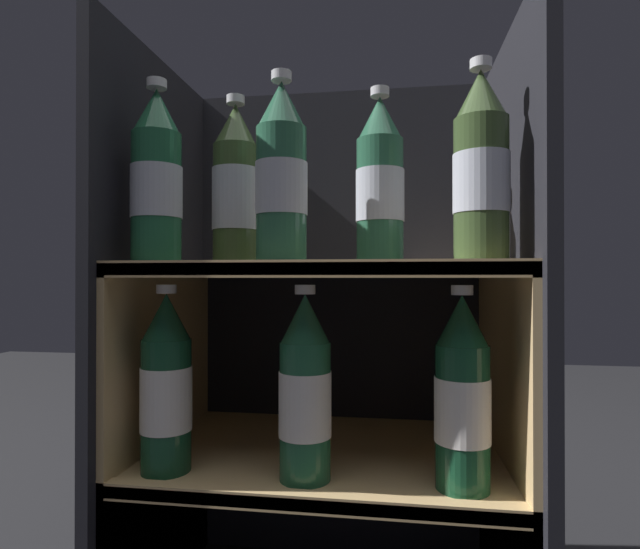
% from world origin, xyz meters
% --- Properties ---
extents(fridge_back_wall, '(0.66, 0.02, 1.02)m').
position_xyz_m(fridge_back_wall, '(0.00, 0.42, 0.51)').
color(fridge_back_wall, black).
rests_on(fridge_back_wall, ground_plane).
extents(fridge_side_left, '(0.02, 0.45, 1.02)m').
position_xyz_m(fridge_side_left, '(-0.32, 0.21, 0.51)').
color(fridge_side_left, black).
rests_on(fridge_side_left, ground_plane).
extents(fridge_side_right, '(0.02, 0.45, 1.02)m').
position_xyz_m(fridge_side_right, '(0.32, 0.21, 0.51)').
color(fridge_side_right, black).
rests_on(fridge_side_right, ground_plane).
extents(shelf_lower, '(0.62, 0.41, 0.30)m').
position_xyz_m(shelf_lower, '(0.00, 0.20, 0.24)').
color(shelf_lower, tan).
rests_on(shelf_lower, ground_plane).
extents(shelf_upper, '(0.62, 0.41, 0.63)m').
position_xyz_m(shelf_upper, '(0.00, 0.20, 0.45)').
color(shelf_upper, tan).
rests_on(shelf_upper, ground_plane).
extents(bottle_upper_front_0, '(0.08, 0.08, 0.29)m').
position_xyz_m(bottle_upper_front_0, '(-0.25, 0.07, 0.76)').
color(bottle_upper_front_0, '#1E5638').
rests_on(bottle_upper_front_0, shelf_upper).
extents(bottle_upper_front_1, '(0.08, 0.08, 0.29)m').
position_xyz_m(bottle_upper_front_1, '(-0.05, 0.07, 0.76)').
color(bottle_upper_front_1, '#285B42').
rests_on(bottle_upper_front_1, shelf_upper).
extents(bottle_upper_front_2, '(0.08, 0.08, 0.29)m').
position_xyz_m(bottle_upper_front_2, '(0.25, 0.07, 0.76)').
color(bottle_upper_front_2, '#384C28').
rests_on(bottle_upper_front_2, shelf_upper).
extents(bottle_upper_back_0, '(0.08, 0.08, 0.29)m').
position_xyz_m(bottle_upper_back_0, '(-0.15, 0.16, 0.76)').
color(bottle_upper_back_0, '#384C28').
rests_on(bottle_upper_back_0, shelf_upper).
extents(bottle_upper_back_1, '(0.08, 0.08, 0.29)m').
position_xyz_m(bottle_upper_back_1, '(0.10, 0.16, 0.76)').
color(bottle_upper_back_1, '#285B42').
rests_on(bottle_upper_back_1, shelf_upper).
extents(bottle_lower_front_0, '(0.08, 0.08, 0.29)m').
position_xyz_m(bottle_lower_front_0, '(-0.23, 0.07, 0.43)').
color(bottle_lower_front_0, '#144228').
rests_on(bottle_lower_front_0, shelf_lower).
extents(bottle_lower_front_1, '(0.08, 0.08, 0.29)m').
position_xyz_m(bottle_lower_front_1, '(-0.01, 0.07, 0.43)').
color(bottle_lower_front_1, '#1E5638').
rests_on(bottle_lower_front_1, shelf_lower).
extents(bottle_lower_front_2, '(0.08, 0.08, 0.29)m').
position_xyz_m(bottle_lower_front_2, '(0.22, 0.07, 0.43)').
color(bottle_lower_front_2, '#144228').
rests_on(bottle_lower_front_2, shelf_lower).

